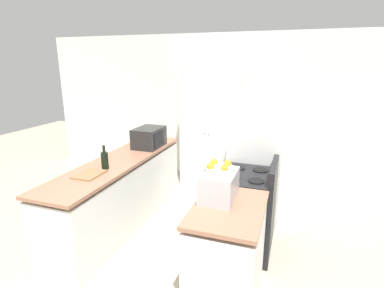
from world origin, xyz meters
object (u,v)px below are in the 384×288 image
object	(u,v)px
stove	(245,211)
pantry_cabinet	(212,129)
microwave	(149,137)
fruit_bowl	(219,168)
wine_bottle	(105,160)
toaster_oven	(219,185)
refrigerator	(257,158)

from	to	relation	value
stove	pantry_cabinet	bearing A→B (deg)	116.79
microwave	fruit_bowl	size ratio (longest dim) A/B	1.84
pantry_cabinet	stove	xyz separation A→B (m)	(0.90, -1.78, -0.52)
wine_bottle	stove	bearing A→B (deg)	13.11
stove	microwave	xyz separation A→B (m)	(-1.53, 0.65, 0.59)
toaster_oven	refrigerator	bearing A→B (deg)	83.96
pantry_cabinet	fruit_bowl	xyz separation A→B (m)	(0.75, -2.47, 0.22)
refrigerator	wine_bottle	size ratio (longest dim) A/B	6.12
toaster_oven	fruit_bowl	bearing A→B (deg)	129.33
refrigerator	wine_bottle	xyz separation A→B (m)	(-1.59, -1.14, 0.15)
microwave	pantry_cabinet	bearing A→B (deg)	60.80
toaster_oven	microwave	bearing A→B (deg)	135.87
stove	toaster_oven	xyz separation A→B (m)	(-0.14, -0.69, 0.58)
pantry_cabinet	toaster_oven	distance (m)	2.59
stove	refrigerator	world-z (taller)	refrigerator
refrigerator	toaster_oven	distance (m)	1.49
pantry_cabinet	fruit_bowl	distance (m)	2.59
toaster_oven	fruit_bowl	world-z (taller)	fruit_bowl
refrigerator	pantry_cabinet	bearing A→B (deg)	132.17
stove	microwave	size ratio (longest dim) A/B	2.19
wine_bottle	toaster_oven	world-z (taller)	wine_bottle
pantry_cabinet	refrigerator	bearing A→B (deg)	-47.83
stove	toaster_oven	size ratio (longest dim) A/B	2.54
refrigerator	microwave	bearing A→B (deg)	-175.34
pantry_cabinet	microwave	distance (m)	1.30
refrigerator	fruit_bowl	bearing A→B (deg)	-96.15
wine_bottle	pantry_cabinet	bearing A→B (deg)	72.35
refrigerator	toaster_oven	world-z (taller)	refrigerator
pantry_cabinet	refrigerator	distance (m)	1.36
stove	fruit_bowl	distance (m)	1.02
refrigerator	fruit_bowl	xyz separation A→B (m)	(-0.16, -1.47, 0.33)
wine_bottle	toaster_oven	bearing A→B (deg)	-12.79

